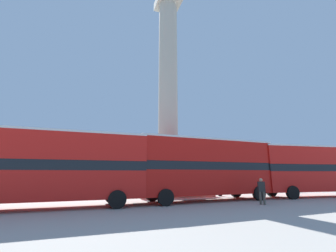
# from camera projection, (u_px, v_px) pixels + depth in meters

# --- Properties ---
(ground_plane) EXTENTS (200.00, 200.00, 0.00)m
(ground_plane) POSITION_uv_depth(u_px,v_px,m) (168.00, 195.00, 20.71)
(ground_plane) COLOR #ADA89E
(monument_column) EXTENTS (6.33, 6.33, 22.13)m
(monument_column) POSITION_uv_depth(u_px,v_px,m) (168.00, 119.00, 22.22)
(monument_column) COLOR #A39E8E
(monument_column) RESTS_ON ground_plane
(bus_a) EXTENTS (10.57, 3.46, 4.35)m
(bus_a) POSITION_uv_depth(u_px,v_px,m) (205.00, 167.00, 16.40)
(bus_a) COLOR #B7140F
(bus_a) RESTS_ON ground_plane
(bus_b) EXTENTS (10.99, 2.99, 4.27)m
(bus_b) POSITION_uv_depth(u_px,v_px,m) (47.00, 165.00, 12.65)
(bus_b) COLOR red
(bus_b) RESTS_ON ground_plane
(bus_c) EXTENTS (11.46, 3.52, 4.18)m
(bus_c) POSITION_uv_depth(u_px,v_px,m) (319.00, 169.00, 19.34)
(bus_c) COLOR red
(bus_c) RESTS_ON ground_plane
(equestrian_statue) EXTENTS (3.16, 2.24, 6.24)m
(equestrian_statue) POSITION_uv_depth(u_px,v_px,m) (249.00, 174.00, 29.37)
(equestrian_statue) COLOR #A39E8E
(equestrian_statue) RESTS_ON ground_plane
(street_lamp) EXTENTS (0.47, 0.47, 5.05)m
(street_lamp) POSITION_uv_depth(u_px,v_px,m) (219.00, 160.00, 19.97)
(street_lamp) COLOR black
(street_lamp) RESTS_ON ground_plane
(pedestrian_near_lamp) EXTENTS (0.46, 0.32, 1.61)m
(pedestrian_near_lamp) POSITION_uv_depth(u_px,v_px,m) (262.00, 190.00, 14.23)
(pedestrian_near_lamp) COLOR #4C473D
(pedestrian_near_lamp) RESTS_ON ground_plane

